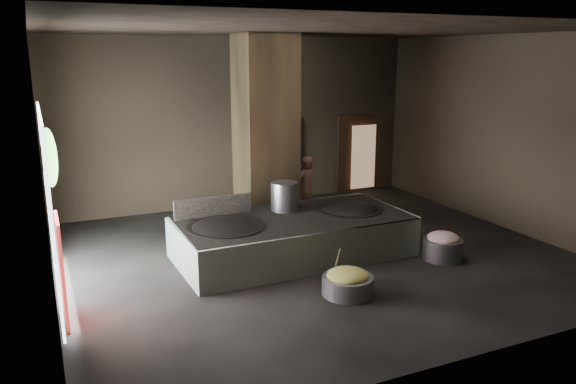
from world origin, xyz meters
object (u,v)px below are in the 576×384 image
wok_left (226,231)px  stock_pot (284,196)px  hearth_platform (293,237)px  wok_right (349,213)px  cook (306,189)px  veg_basin (348,285)px  meat_basin (443,249)px

wok_left → stock_pot: size_ratio=2.42×
hearth_platform → wok_right: wok_right is taller
cook → veg_basin: size_ratio=1.84×
meat_basin → wok_right: bearing=131.7°
wok_right → stock_pot: (-1.30, 0.50, 0.38)m
meat_basin → wok_left: bearing=161.4°
stock_pot → meat_basin: size_ratio=0.78×
stock_pot → veg_basin: (0.01, -2.67, -0.97)m
hearth_platform → wok_left: (-1.45, -0.05, 0.34)m
wok_left → cook: 3.52m
wok_left → meat_basin: (4.12, -1.38, -0.53)m
hearth_platform → stock_pot: 0.91m
stock_pot → cook: (1.27, 1.57, -0.31)m
stock_pot → cook: size_ratio=0.38×
wok_right → veg_basin: (-1.29, -2.17, -0.59)m
wok_left → veg_basin: bearing=-53.9°
stock_pot → wok_right: bearing=-21.0°
stock_pot → meat_basin: stock_pot is taller
wok_right → stock_pot: stock_pot is taller
wok_right → veg_basin: wok_right is taller
stock_pot → veg_basin: size_ratio=0.69×
wok_left → veg_basin: size_ratio=1.67×
cook → meat_basin: size_ratio=2.09×
hearth_platform → meat_basin: 3.04m
veg_basin → cook: bearing=73.4°
wok_left → cook: cook is taller
wok_right → cook: 2.08m
wok_right → stock_pot: 1.44m
veg_basin → meat_basin: 2.70m
wok_left → cook: size_ratio=0.91×
wok_right → cook: size_ratio=0.84×
wok_left → stock_pot: 1.66m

